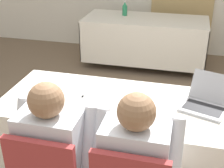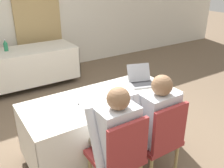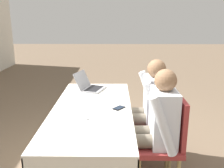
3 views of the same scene
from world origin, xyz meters
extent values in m
cube|color=white|center=(0.00, 0.00, 0.72)|extent=(1.80, 0.79, 0.02)
cube|color=white|center=(0.00, 0.39, 0.41)|extent=(1.80, 0.01, 0.60)
cube|color=white|center=(-0.89, 0.00, 0.41)|extent=(0.01, 0.79, 0.60)
cube|color=white|center=(-0.16, 2.49, 0.72)|extent=(1.80, 0.79, 0.02)
cube|color=white|center=(-0.16, 2.10, 0.41)|extent=(1.80, 0.01, 0.60)
cube|color=white|center=(-0.16, 2.88, 0.41)|extent=(1.80, 0.01, 0.60)
cube|color=white|center=(-1.06, 2.49, 0.41)|extent=(0.01, 0.79, 0.60)
cube|color=white|center=(0.73, 2.49, 0.41)|extent=(0.01, 0.79, 0.60)
cylinder|color=#333333|center=(-0.16, 2.49, 0.06)|extent=(0.06, 0.06, 0.11)
cube|color=#99999E|center=(0.62, 0.03, 0.74)|extent=(0.36, 0.31, 0.02)
cube|color=black|center=(0.62, 0.03, 0.75)|extent=(0.30, 0.24, 0.00)
cube|color=#99999E|center=(0.67, 0.18, 0.85)|extent=(0.32, 0.19, 0.20)
cube|color=black|center=(0.67, 0.18, 0.85)|extent=(0.29, 0.17, 0.17)
cube|color=black|center=(-0.02, -0.27, 0.74)|extent=(0.15, 0.14, 0.01)
cube|color=#192333|center=(-0.02, -0.27, 0.74)|extent=(0.13, 0.12, 0.00)
cube|color=white|center=(-0.42, 0.11, 0.73)|extent=(0.29, 0.34, 0.00)
cube|color=white|center=(-0.20, -0.03, 0.73)|extent=(0.25, 0.33, 0.00)
cube|color=white|center=(0.41, 0.19, 0.73)|extent=(0.32, 0.36, 0.00)
cylinder|color=#288456|center=(-0.50, 2.59, 0.80)|extent=(0.07, 0.07, 0.14)
cone|color=#288456|center=(-0.50, 2.59, 0.90)|extent=(0.06, 0.06, 0.06)
cylinder|color=silver|center=(-0.50, 2.59, 0.94)|extent=(0.03, 0.03, 0.01)
cylinder|color=#665B4C|center=(-0.15, -0.50, 0.54)|extent=(0.13, 0.42, 0.13)
cylinder|color=#665B4C|center=(-0.33, -0.50, 0.54)|extent=(0.13, 0.42, 0.13)
cube|color=silver|center=(-0.24, -0.68, 0.73)|extent=(0.36, 0.22, 0.52)
cylinder|color=silver|center=(-0.03, -0.64, 0.74)|extent=(0.08, 0.26, 0.54)
cylinder|color=silver|center=(-0.45, -0.64, 0.74)|extent=(0.08, 0.26, 0.54)
sphere|color=#8C6647|center=(-0.24, -0.68, 1.08)|extent=(0.20, 0.20, 0.20)
cube|color=silver|center=(0.24, -0.68, 0.73)|extent=(0.36, 0.22, 0.52)
cylinder|color=silver|center=(0.45, -0.64, 0.74)|extent=(0.08, 0.26, 0.54)
cylinder|color=silver|center=(0.03, -0.64, 0.74)|extent=(0.08, 0.26, 0.54)
sphere|color=#8C6647|center=(0.24, -0.68, 1.08)|extent=(0.20, 0.20, 0.20)
camera|label=1|loc=(0.45, -1.99, 1.90)|focal=50.00mm
camera|label=2|loc=(-1.28, -2.18, 2.03)|focal=40.00mm
camera|label=3|loc=(-2.36, -0.23, 1.64)|focal=40.00mm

